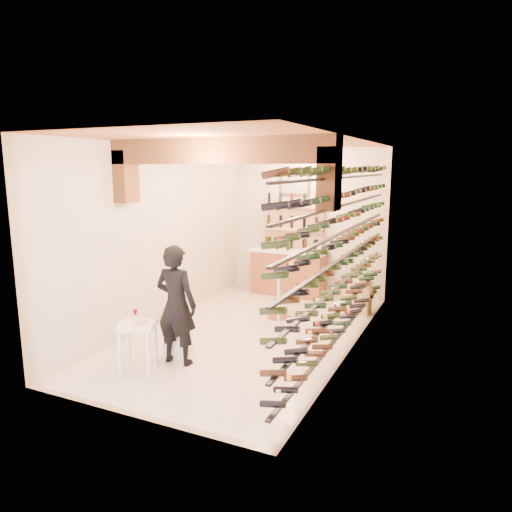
{
  "coord_description": "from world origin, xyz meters",
  "views": [
    {
      "loc": [
        3.33,
        -6.87,
        2.8
      ],
      "look_at": [
        0.0,
        0.3,
        1.3
      ],
      "focal_mm": 32.99,
      "sensor_mm": 36.0,
      "label": 1
    }
  ],
  "objects_px": {
    "wine_rack": "(339,251)",
    "chrome_barstool": "(279,292)",
    "back_counter": "(288,271)",
    "person": "(176,305)",
    "crate_lower": "(357,305)",
    "tasting_table": "(138,332)",
    "white_stool": "(178,343)"
  },
  "relations": [
    {
      "from": "tasting_table",
      "to": "person",
      "type": "bearing_deg",
      "value": 30.66
    },
    {
      "from": "tasting_table",
      "to": "chrome_barstool",
      "type": "distance_m",
      "value": 3.07
    },
    {
      "from": "person",
      "to": "white_stool",
      "type": "bearing_deg",
      "value": -58.42
    },
    {
      "from": "wine_rack",
      "to": "crate_lower",
      "type": "bearing_deg",
      "value": 93.84
    },
    {
      "from": "wine_rack",
      "to": "tasting_table",
      "type": "relative_size",
      "value": 6.84
    },
    {
      "from": "crate_lower",
      "to": "white_stool",
      "type": "bearing_deg",
      "value": -120.72
    },
    {
      "from": "back_counter",
      "to": "crate_lower",
      "type": "xyz_separation_m",
      "value": [
        1.7,
        -0.7,
        -0.38
      ]
    },
    {
      "from": "tasting_table",
      "to": "white_stool",
      "type": "xyz_separation_m",
      "value": [
        0.2,
        0.66,
        -0.36
      ]
    },
    {
      "from": "back_counter",
      "to": "person",
      "type": "bearing_deg",
      "value": -91.57
    },
    {
      "from": "chrome_barstool",
      "to": "crate_lower",
      "type": "relative_size",
      "value": 1.77
    },
    {
      "from": "back_counter",
      "to": "white_stool",
      "type": "bearing_deg",
      "value": -93.47
    },
    {
      "from": "white_stool",
      "to": "chrome_barstool",
      "type": "height_order",
      "value": "chrome_barstool"
    },
    {
      "from": "wine_rack",
      "to": "back_counter",
      "type": "bearing_deg",
      "value": 124.66
    },
    {
      "from": "tasting_table",
      "to": "white_stool",
      "type": "height_order",
      "value": "tasting_table"
    },
    {
      "from": "white_stool",
      "to": "person",
      "type": "height_order",
      "value": "person"
    },
    {
      "from": "back_counter",
      "to": "white_stool",
      "type": "distance_m",
      "value": 3.98
    },
    {
      "from": "white_stool",
      "to": "person",
      "type": "relative_size",
      "value": 0.23
    },
    {
      "from": "wine_rack",
      "to": "back_counter",
      "type": "xyz_separation_m",
      "value": [
        -1.83,
        2.65,
        -1.02
      ]
    },
    {
      "from": "white_stool",
      "to": "chrome_barstool",
      "type": "bearing_deg",
      "value": 72.56
    },
    {
      "from": "crate_lower",
      "to": "tasting_table",
      "type": "bearing_deg",
      "value": -118.61
    },
    {
      "from": "wine_rack",
      "to": "person",
      "type": "bearing_deg",
      "value": -142.19
    },
    {
      "from": "wine_rack",
      "to": "chrome_barstool",
      "type": "distance_m",
      "value": 1.96
    },
    {
      "from": "white_stool",
      "to": "crate_lower",
      "type": "relative_size",
      "value": 0.8
    },
    {
      "from": "chrome_barstool",
      "to": "person",
      "type": "bearing_deg",
      "value": -103.38
    },
    {
      "from": "back_counter",
      "to": "crate_lower",
      "type": "bearing_deg",
      "value": -22.25
    },
    {
      "from": "chrome_barstool",
      "to": "crate_lower",
      "type": "bearing_deg",
      "value": 39.04
    },
    {
      "from": "wine_rack",
      "to": "crate_lower",
      "type": "xyz_separation_m",
      "value": [
        -0.13,
        1.95,
        -1.4
      ]
    },
    {
      "from": "person",
      "to": "crate_lower",
      "type": "distance_m",
      "value": 3.97
    },
    {
      "from": "back_counter",
      "to": "white_stool",
      "type": "height_order",
      "value": "back_counter"
    },
    {
      "from": "wine_rack",
      "to": "crate_lower",
      "type": "height_order",
      "value": "wine_rack"
    },
    {
      "from": "crate_lower",
      "to": "person",
      "type": "bearing_deg",
      "value": -117.65
    },
    {
      "from": "back_counter",
      "to": "chrome_barstool",
      "type": "bearing_deg",
      "value": -74.37
    }
  ]
}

